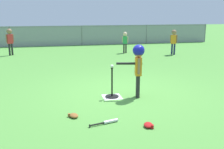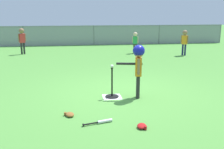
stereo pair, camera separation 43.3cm
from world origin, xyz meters
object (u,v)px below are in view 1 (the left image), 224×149
at_px(batting_tee, 112,92).
at_px(batter_child, 138,60).
at_px(fielder_near_left, 125,40).
at_px(fielder_deep_center, 174,39).
at_px(glove_near_bats, 148,125).
at_px(spare_bat_silver, 108,122).
at_px(glove_by_plate, 74,116).
at_px(fielder_deep_right, 10,38).
at_px(baseball_on_tee, 112,66).

relative_size(batting_tee, batter_child, 0.57).
relative_size(batting_tee, fielder_near_left, 0.71).
xyz_separation_m(fielder_deep_center, glove_near_bats, (-3.80, -7.27, -0.70)).
bearing_deg(glove_near_bats, fielder_near_left, 78.05).
height_order(fielder_near_left, spare_bat_silver, fielder_near_left).
bearing_deg(spare_bat_silver, glove_by_plate, 144.44).
xyz_separation_m(batter_child, fielder_deep_right, (-3.85, 7.00, -0.11)).
relative_size(batter_child, fielder_near_left, 1.24).
bearing_deg(spare_bat_silver, batter_child, 53.92).
relative_size(fielder_deep_right, glove_by_plate, 4.71).
xyz_separation_m(batting_tee, fielder_deep_center, (4.08, 5.50, 0.62)).
bearing_deg(spare_bat_silver, batting_tee, 75.02).
bearing_deg(glove_near_bats, glove_by_plate, 150.48).
xyz_separation_m(spare_bat_silver, glove_near_bats, (0.67, -0.29, 0.01)).
distance_m(baseball_on_tee, batter_child, 0.62).
bearing_deg(fielder_near_left, fielder_deep_center, -24.72).
height_order(batting_tee, spare_bat_silver, batting_tee).
bearing_deg(glove_near_bats, fielder_deep_center, 62.41).
height_order(fielder_near_left, glove_near_bats, fielder_near_left).
bearing_deg(batter_child, batting_tee, 168.27).
relative_size(batting_tee, glove_near_bats, 2.74).
xyz_separation_m(batter_child, glove_by_plate, (-1.57, -0.93, -0.86)).
height_order(fielder_deep_right, spare_bat_silver, fielder_deep_right).
bearing_deg(glove_by_plate, fielder_deep_right, 106.00).
bearing_deg(fielder_deep_center, batter_child, -121.82).
xyz_separation_m(fielder_near_left, spare_bat_silver, (-2.41, -7.92, -0.62)).
bearing_deg(batting_tee, fielder_near_left, 72.61).
distance_m(batting_tee, fielder_near_left, 6.78).
bearing_deg(fielder_deep_right, spare_bat_silver, -71.08).
bearing_deg(batter_child, fielder_deep_center, 58.18).
relative_size(glove_by_plate, glove_near_bats, 0.99).
height_order(baseball_on_tee, fielder_near_left, fielder_near_left).
bearing_deg(glove_by_plate, glove_near_bats, -29.52).
bearing_deg(baseball_on_tee, spare_bat_silver, -104.98).
bearing_deg(fielder_near_left, batting_tee, -107.39).
bearing_deg(fielder_deep_right, batting_tee, -64.67).
relative_size(baseball_on_tee, fielder_deep_center, 0.06).
relative_size(fielder_deep_center, glove_by_plate, 4.46).
bearing_deg(spare_bat_silver, baseball_on_tee, 75.02).
relative_size(batting_tee, glove_by_plate, 2.77).
xyz_separation_m(fielder_deep_right, fielder_deep_center, (7.34, -1.38, -0.04)).
height_order(batter_child, fielder_deep_right, batter_child).
height_order(batting_tee, batter_child, batter_child).
relative_size(fielder_deep_right, spare_bat_silver, 2.18).
bearing_deg(fielder_near_left, glove_by_plate, -111.80).
xyz_separation_m(fielder_deep_right, glove_near_bats, (3.54, -8.65, -0.74)).
bearing_deg(batter_child, fielder_deep_right, 118.78).
bearing_deg(glove_near_bats, fielder_deep_right, 112.25).
relative_size(batter_child, glove_near_bats, 4.81).
distance_m(batter_child, spare_bat_silver, 1.88).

